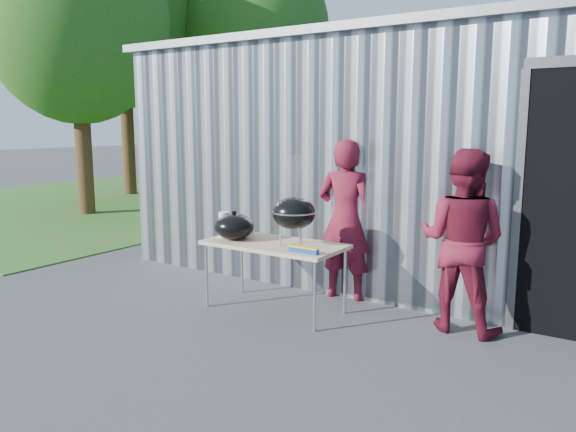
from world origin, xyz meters
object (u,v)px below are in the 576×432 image
Objects in this scene: folding_table at (274,246)px; person_bystander at (462,241)px; person_cook at (346,220)px; kettle_grill at (294,206)px.

person_bystander is at bearing 15.98° from folding_table.
person_bystander is (1.84, 0.53, 0.18)m from folding_table.
person_cook reaches higher than person_bystander.
folding_table is at bearing 179.85° from kettle_grill.
person_cook is at bearing 77.99° from kettle_grill.
kettle_grill is 0.51× the size of person_cook.
folding_table is 0.95m from person_cook.
folding_table is 1.59× the size of kettle_grill.
folding_table is 0.84× the size of person_bystander.
person_cook is 1.04× the size of person_bystander.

